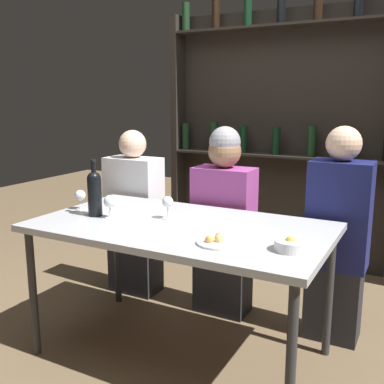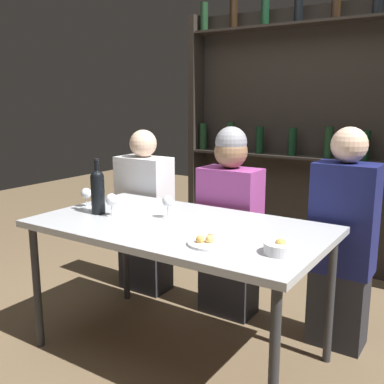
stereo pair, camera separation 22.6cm
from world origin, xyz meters
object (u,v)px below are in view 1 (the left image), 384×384
wine_bottle (95,191)px  seated_person_left (135,218)px  seated_person_center (224,223)px  wine_glass_1 (168,203)px  wine_glass_2 (110,202)px  snack_bowl (291,245)px  wine_glass_0 (80,196)px  food_plate_0 (219,241)px  seated_person_right (337,241)px

wine_bottle → seated_person_left: 0.79m
seated_person_center → wine_glass_1: bearing=-100.9°
seated_person_left → seated_person_center: bearing=0.0°
wine_glass_2 → seated_person_center: seated_person_center is taller
seated_person_left → seated_person_center: 0.72m
seated_person_center → snack_bowl: bearing=-49.0°
snack_bowl → seated_person_left: size_ratio=0.12×
snack_bowl → seated_person_center: (-0.65, 0.75, -0.17)m
wine_glass_2 → snack_bowl: bearing=-3.9°
wine_glass_0 → snack_bowl: wine_glass_0 is taller
wine_glass_1 → snack_bowl: bearing=-15.6°
food_plate_0 → seated_person_left: size_ratio=0.18×
food_plate_0 → seated_person_left: (-1.05, 0.81, -0.21)m
food_plate_0 → seated_person_center: bearing=112.4°
wine_glass_0 → seated_person_left: 0.67m
wine_glass_1 → snack_bowl: size_ratio=0.89×
wine_bottle → wine_glass_1: 0.42m
seated_person_left → seated_person_right: seated_person_right is taller
wine_glass_0 → wine_glass_1: wine_glass_1 is taller
wine_glass_0 → seated_person_left: (-0.03, 0.60, -0.28)m
snack_bowl → food_plate_0: bearing=-169.9°
wine_glass_1 → wine_glass_2: (-0.29, -0.14, 0.00)m
wine_glass_1 → seated_person_left: size_ratio=0.11×
wine_glass_2 → wine_bottle: bearing=179.3°
food_plate_0 → wine_glass_1: bearing=148.5°
wine_glass_0 → seated_person_right: (1.41, 0.60, -0.24)m
seated_person_center → seated_person_right: 0.73m
wine_glass_1 → seated_person_left: 0.86m
wine_glass_2 → seated_person_left: bearing=115.2°
wine_glass_0 → food_plate_0: size_ratio=0.55×
wine_glass_1 → snack_bowl: wine_glass_1 is taller
snack_bowl → wine_bottle: bearing=176.4°
wine_glass_1 → seated_person_left: (-0.61, 0.54, -0.29)m
snack_bowl → seated_person_left: 1.57m
seated_person_center → wine_glass_2: bearing=-120.2°
wine_glass_2 → seated_person_right: seated_person_right is taller
wine_bottle → wine_glass_1: (0.40, 0.14, -0.05)m
wine_glass_1 → snack_bowl: 0.79m
wine_glass_0 → wine_glass_1: (0.58, 0.06, 0.01)m
wine_glass_1 → snack_bowl: (0.76, -0.21, -0.06)m
wine_bottle → seated_person_right: (1.23, 0.68, -0.30)m
wine_glass_1 → food_plate_0: wine_glass_1 is taller
wine_glass_2 → seated_person_center: 0.82m
wine_bottle → food_plate_0: bearing=-8.8°
wine_glass_0 → seated_person_left: size_ratio=0.10×
snack_bowl → seated_person_center: bearing=131.0°
wine_glass_0 → wine_glass_1: bearing=6.2°
wine_glass_2 → seated_person_left: seated_person_left is taller
wine_bottle → food_plate_0: 0.85m
food_plate_0 → snack_bowl: 0.33m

